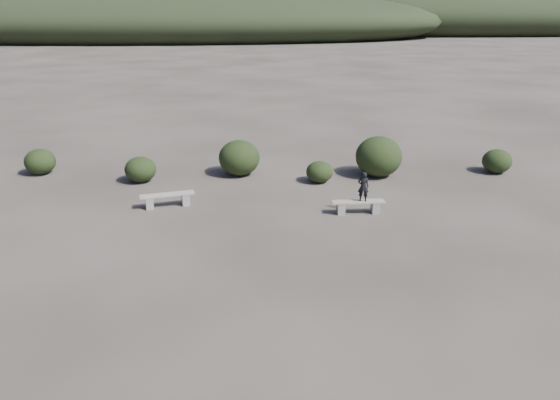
{
  "coord_description": "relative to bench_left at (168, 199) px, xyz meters",
  "views": [
    {
      "loc": [
        -0.3,
        -10.79,
        6.36
      ],
      "look_at": [
        -0.08,
        3.5,
        1.1
      ],
      "focal_mm": 35.0,
      "sensor_mm": 36.0,
      "label": 1
    }
  ],
  "objects": [
    {
      "name": "seated_person",
      "position": [
        6.25,
        -0.69,
        0.62
      ],
      "size": [
        0.37,
        0.27,
        0.95
      ],
      "primitive_type": "imported",
      "rotation": [
        0.0,
        0.0,
        3.03
      ],
      "color": "black",
      "rests_on": "bench_right"
    },
    {
      "name": "bench_right",
      "position": [
        6.12,
        -0.7,
        -0.01
      ],
      "size": [
        1.67,
        0.45,
        0.41
      ],
      "rotation": [
        0.0,
        0.0,
        0.06
      ],
      "color": "gray",
      "rests_on": "ground"
    },
    {
      "name": "bench_left",
      "position": [
        0.0,
        0.0,
        0.0
      ],
      "size": [
        1.78,
        0.83,
        0.44
      ],
      "rotation": [
        0.0,
        0.0,
        0.28
      ],
      "color": "gray",
      "rests_on": "ground"
    },
    {
      "name": "shrub_e",
      "position": [
        12.16,
        3.54,
        0.2
      ],
      "size": [
        1.12,
        1.12,
        0.93
      ],
      "primitive_type": "ellipsoid",
      "color": "black",
      "rests_on": "ground"
    },
    {
      "name": "shrub_c",
      "position": [
        5.16,
        2.47,
        0.13
      ],
      "size": [
        0.99,
        0.99,
        0.79
      ],
      "primitive_type": "ellipsoid",
      "color": "black",
      "rests_on": "ground"
    },
    {
      "name": "shrub_a",
      "position": [
        -1.46,
        2.63,
        0.2
      ],
      "size": [
        1.15,
        1.15,
        0.94
      ],
      "primitive_type": "ellipsoid",
      "color": "black",
      "rests_on": "ground"
    },
    {
      "name": "ground",
      "position": [
        3.71,
        -5.93,
        -0.27
      ],
      "size": [
        1200.0,
        1200.0,
        0.0
      ],
      "primitive_type": "plane",
      "color": "#302A25",
      "rests_on": "ground"
    },
    {
      "name": "shrub_f",
      "position": [
        -5.55,
        3.67,
        0.23
      ],
      "size": [
        1.16,
        1.16,
        0.98
      ],
      "primitive_type": "ellipsoid",
      "color": "black",
      "rests_on": "ground"
    },
    {
      "name": "shrub_d",
      "position": [
        7.46,
        3.2,
        0.5
      ],
      "size": [
        1.76,
        1.76,
        1.54
      ],
      "primitive_type": "ellipsoid",
      "color": "black",
      "rests_on": "ground"
    },
    {
      "name": "shrub_b",
      "position": [
        2.15,
        3.43,
        0.41
      ],
      "size": [
        1.58,
        1.58,
        1.35
      ],
      "primitive_type": "ellipsoid",
      "color": "black",
      "rests_on": "ground"
    }
  ]
}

